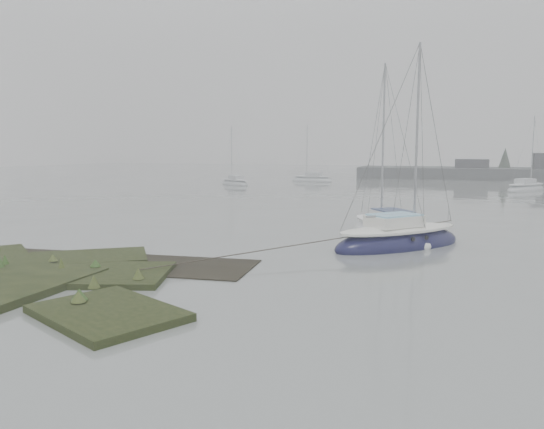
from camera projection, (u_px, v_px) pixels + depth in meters
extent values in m
plane|color=slate|center=(344.00, 199.00, 41.11)|extent=(160.00, 160.00, 0.00)
cube|color=#424247|center=(471.00, 168.00, 66.79)|extent=(4.00, 3.00, 2.20)
cone|color=#384238|center=(505.00, 161.00, 67.27)|extent=(2.00, 2.00, 3.50)
ellipsoid|color=#121336|center=(399.00, 244.00, 21.03)|extent=(5.57, 5.85, 1.48)
ellipsoid|color=white|center=(399.00, 230.00, 20.96)|extent=(4.75, 5.01, 0.42)
cube|color=white|center=(394.00, 221.00, 20.79)|extent=(2.37, 2.42, 0.43)
cube|color=#8BC3DF|center=(394.00, 215.00, 20.76)|extent=(2.19, 2.24, 0.07)
cylinder|color=#939399|center=(417.00, 133.00, 20.86)|extent=(0.10, 0.10, 6.96)
cylinder|color=#939399|center=(391.00, 215.00, 20.67)|extent=(1.69, 1.86, 0.08)
ellipsoid|color=white|center=(389.00, 236.00, 23.10)|extent=(4.95, 5.78, 1.40)
ellipsoid|color=white|center=(389.00, 223.00, 23.03)|extent=(4.20, 4.96, 0.40)
cube|color=white|center=(393.00, 216.00, 22.76)|extent=(2.17, 2.33, 0.41)
cube|color=navy|center=(393.00, 211.00, 22.73)|extent=(2.01, 2.15, 0.07)
cylinder|color=#939399|center=(383.00, 140.00, 23.29)|extent=(0.09, 0.09, 6.61)
cylinder|color=#939399|center=(395.00, 211.00, 22.57)|extent=(1.43, 1.91, 0.07)
ellipsoid|color=#A0A4A9|center=(235.00, 184.00, 56.19)|extent=(4.68, 4.08, 1.14)
ellipsoid|color=silver|center=(235.00, 180.00, 56.13)|extent=(4.01, 3.47, 0.32)
cube|color=silver|center=(236.00, 177.00, 55.93)|extent=(1.90, 1.78, 0.34)
cube|color=silver|center=(236.00, 176.00, 55.90)|extent=(1.75, 1.65, 0.05)
cylinder|color=#939399|center=(232.00, 152.00, 56.26)|extent=(0.07, 0.07, 5.38)
cylinder|color=#939399|center=(236.00, 176.00, 55.79)|extent=(1.54, 1.19, 0.06)
ellipsoid|color=#B1B7BB|center=(526.00, 190.00, 48.42)|extent=(4.54, 5.15, 1.26)
ellipsoid|color=silver|center=(526.00, 184.00, 48.36)|extent=(3.86, 4.41, 0.36)
cube|color=silver|center=(525.00, 181.00, 48.20)|extent=(1.97, 2.09, 0.37)
cube|color=#A9AFB5|center=(525.00, 179.00, 48.17)|extent=(1.82, 1.93, 0.06)
cylinder|color=#939399|center=(533.00, 149.00, 48.32)|extent=(0.08, 0.08, 5.94)
cylinder|color=#939399|center=(524.00, 179.00, 48.09)|extent=(1.33, 1.68, 0.07)
ellipsoid|color=silver|center=(312.00, 181.00, 61.87)|extent=(5.17, 2.35, 1.21)
ellipsoid|color=silver|center=(312.00, 177.00, 61.81)|extent=(4.49, 1.94, 0.34)
cube|color=silver|center=(314.00, 174.00, 61.68)|extent=(1.85, 1.31, 0.36)
cube|color=silver|center=(314.00, 172.00, 61.65)|extent=(1.70, 1.22, 0.06)
cylinder|color=#939399|center=(307.00, 150.00, 61.72)|extent=(0.08, 0.08, 5.69)
cylinder|color=#939399|center=(315.00, 172.00, 61.59)|extent=(1.98, 0.36, 0.06)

